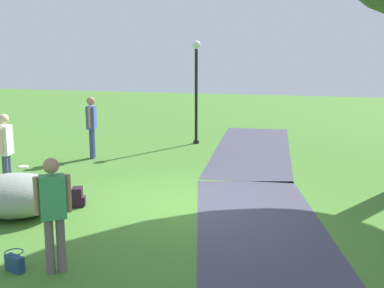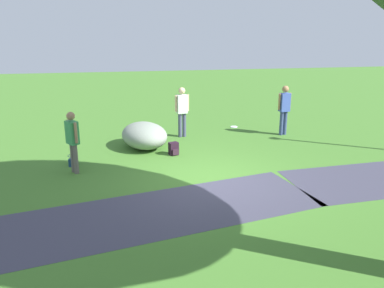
{
  "view_description": "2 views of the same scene",
  "coord_description": "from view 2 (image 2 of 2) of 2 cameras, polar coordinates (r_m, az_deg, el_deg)",
  "views": [
    {
      "loc": [
        9.76,
        2.47,
        3.27
      ],
      "look_at": [
        0.6,
        0.19,
        1.4
      ],
      "focal_mm": 46.83,
      "sensor_mm": 36.0,
      "label": 1
    },
    {
      "loc": [
        2.17,
        9.85,
        4.06
      ],
      "look_at": [
        0.37,
        -0.88,
        0.73
      ],
      "focal_mm": 38.19,
      "sensor_mm": 36.0,
      "label": 2
    }
  ],
  "objects": [
    {
      "name": "ground_plane",
      "position": [
        10.88,
        2.7,
        -4.93
      ],
      "size": [
        48.0,
        48.0,
        0.0
      ],
      "primitive_type": "plane",
      "color": "#42752A"
    },
    {
      "name": "woman_with_handbag",
      "position": [
        11.47,
        -16.34,
        0.82
      ],
      "size": [
        0.4,
        0.45,
        1.72
      ],
      "color": "#645D58",
      "rests_on": "ground"
    },
    {
      "name": "handbag_on_grass",
      "position": [
        12.31,
        -16.3,
        -2.26
      ],
      "size": [
        0.35,
        0.35,
        0.31
      ],
      "color": "navy",
      "rests_on": "ground"
    },
    {
      "name": "passerby_on_path",
      "position": [
        14.51,
        -1.41,
        5.02
      ],
      "size": [
        0.51,
        0.3,
        1.79
      ],
      "color": "#414362",
      "rests_on": "ground"
    },
    {
      "name": "backpack_by_boulder",
      "position": [
        12.74,
        -2.57,
        -0.68
      ],
      "size": [
        0.33,
        0.32,
        0.4
      ],
      "color": "black",
      "rests_on": "ground"
    },
    {
      "name": "man_near_boulder",
      "position": [
        15.12,
        12.77,
        5.14
      ],
      "size": [
        0.51,
        0.31,
        1.81
      ],
      "color": "navy",
      "rests_on": "ground"
    },
    {
      "name": "frisbee_on_grass",
      "position": [
        16.16,
        5.88,
        2.41
      ],
      "size": [
        0.27,
        0.27,
        0.02
      ],
      "color": "white",
      "rests_on": "ground"
    },
    {
      "name": "lawn_boulder",
      "position": [
        13.46,
        -6.67,
        1.2
      ],
      "size": [
        1.94,
        2.22,
        0.84
      ],
      "color": "gray",
      "rests_on": "ground"
    },
    {
      "name": "footpath_segment_mid",
      "position": [
        9.03,
        -6.7,
        -9.82
      ],
      "size": [
        8.32,
        4.07,
        0.01
      ],
      "color": "#3C3B4C",
      "rests_on": "ground"
    }
  ]
}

